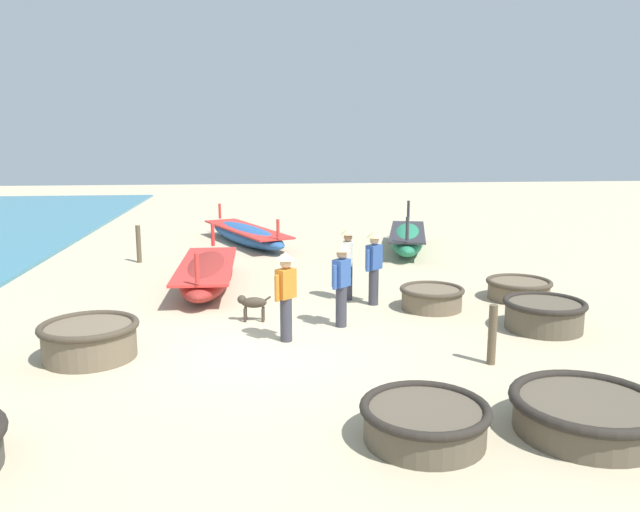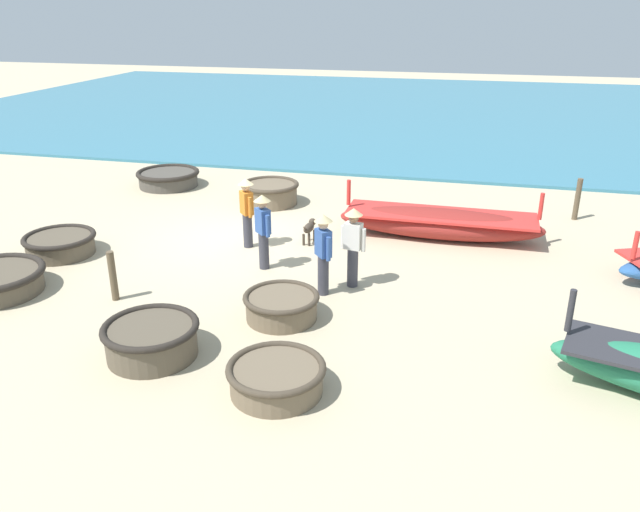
{
  "view_description": "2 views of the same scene",
  "coord_description": "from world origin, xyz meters",
  "px_view_note": "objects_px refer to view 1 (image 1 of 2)",
  "views": [
    {
      "loc": [
        -0.12,
        -10.5,
        3.7
      ],
      "look_at": [
        1.28,
        2.56,
        1.19
      ],
      "focal_mm": 35.0,
      "sensor_mm": 36.0,
      "label": 1
    },
    {
      "loc": [
        13.45,
        5.49,
        5.42
      ],
      "look_at": [
        2.36,
        2.75,
        0.74
      ],
      "focal_mm": 35.0,
      "sensor_mm": 36.0,
      "label": 2
    }
  ],
  "objects_px": {
    "dog": "(252,303)",
    "fisherman_with_hat": "(348,259)",
    "coracle_upturned": "(89,339)",
    "long_boat_red_hull": "(246,234)",
    "mooring_post_inland": "(492,335)",
    "fisherman_crouching": "(286,291)",
    "fisherman_by_coracle": "(341,279)",
    "coracle_tilted": "(425,421)",
    "fisherman_standing_right": "(374,263)",
    "long_boat_blue_hull": "(207,273)",
    "coracle_center": "(519,288)",
    "mooring_post_shoreline": "(139,244)",
    "long_boat_ochre_hull": "(407,238)",
    "coracle_front_left": "(432,297)",
    "coracle_front_right": "(544,314)",
    "coracle_nearest": "(587,412)"
  },
  "relations": [
    {
      "from": "dog",
      "to": "coracle_upturned",
      "type": "bearing_deg",
      "value": -145.39
    },
    {
      "from": "fisherman_crouching",
      "to": "dog",
      "type": "relative_size",
      "value": 2.44
    },
    {
      "from": "coracle_front_left",
      "to": "mooring_post_inland",
      "type": "distance_m",
      "value": 3.4
    },
    {
      "from": "mooring_post_inland",
      "to": "fisherman_by_coracle",
      "type": "bearing_deg",
      "value": 133.08
    },
    {
      "from": "long_boat_blue_hull",
      "to": "fisherman_standing_right",
      "type": "relative_size",
      "value": 3.0
    },
    {
      "from": "coracle_nearest",
      "to": "long_boat_ochre_hull",
      "type": "xyz_separation_m",
      "value": [
        0.9,
        12.99,
        0.13
      ]
    },
    {
      "from": "long_boat_blue_hull",
      "to": "fisherman_by_coracle",
      "type": "bearing_deg",
      "value": -51.21
    },
    {
      "from": "coracle_front_left",
      "to": "fisherman_standing_right",
      "type": "height_order",
      "value": "fisherman_standing_right"
    },
    {
      "from": "long_boat_blue_hull",
      "to": "dog",
      "type": "height_order",
      "value": "long_boat_blue_hull"
    },
    {
      "from": "coracle_front_left",
      "to": "mooring_post_shoreline",
      "type": "height_order",
      "value": "mooring_post_shoreline"
    },
    {
      "from": "coracle_upturned",
      "to": "coracle_front_left",
      "type": "distance_m",
      "value": 7.06
    },
    {
      "from": "fisherman_with_hat",
      "to": "mooring_post_inland",
      "type": "xyz_separation_m",
      "value": [
        1.74,
        -4.38,
        -0.45
      ]
    },
    {
      "from": "coracle_upturned",
      "to": "long_boat_red_hull",
      "type": "height_order",
      "value": "long_boat_red_hull"
    },
    {
      "from": "fisherman_by_coracle",
      "to": "fisherman_with_hat",
      "type": "relative_size",
      "value": 1.0
    },
    {
      "from": "long_boat_blue_hull",
      "to": "fisherman_with_hat",
      "type": "relative_size",
      "value": 3.0
    },
    {
      "from": "dog",
      "to": "mooring_post_shoreline",
      "type": "bearing_deg",
      "value": 117.55
    },
    {
      "from": "coracle_nearest",
      "to": "mooring_post_inland",
      "type": "bearing_deg",
      "value": 96.57
    },
    {
      "from": "long_boat_red_hull",
      "to": "fisherman_with_hat",
      "type": "bearing_deg",
      "value": -73.23
    },
    {
      "from": "coracle_tilted",
      "to": "fisherman_standing_right",
      "type": "xyz_separation_m",
      "value": [
        0.59,
        6.37,
        0.69
      ]
    },
    {
      "from": "fisherman_crouching",
      "to": "fisherman_by_coracle",
      "type": "bearing_deg",
      "value": 34.66
    },
    {
      "from": "dog",
      "to": "fisherman_with_hat",
      "type": "bearing_deg",
      "value": 34.11
    },
    {
      "from": "fisherman_standing_right",
      "to": "mooring_post_shoreline",
      "type": "xyz_separation_m",
      "value": [
        -6.07,
        5.46,
        -0.4
      ]
    },
    {
      "from": "coracle_tilted",
      "to": "long_boat_ochre_hull",
      "type": "height_order",
      "value": "long_boat_ochre_hull"
    },
    {
      "from": "coracle_upturned",
      "to": "fisherman_standing_right",
      "type": "xyz_separation_m",
      "value": [
        5.45,
        2.89,
        0.62
      ]
    },
    {
      "from": "long_boat_red_hull",
      "to": "fisherman_by_coracle",
      "type": "bearing_deg",
      "value": -78.91
    },
    {
      "from": "coracle_center",
      "to": "dog",
      "type": "relative_size",
      "value": 2.18
    },
    {
      "from": "long_boat_ochre_hull",
      "to": "mooring_post_inland",
      "type": "relative_size",
      "value": 5.22
    },
    {
      "from": "coracle_front_right",
      "to": "long_boat_red_hull",
      "type": "relative_size",
      "value": 0.27
    },
    {
      "from": "coracle_front_left",
      "to": "long_boat_red_hull",
      "type": "xyz_separation_m",
      "value": [
        -4.11,
        8.96,
        0.08
      ]
    },
    {
      "from": "long_boat_ochre_hull",
      "to": "dog",
      "type": "distance_m",
      "value": 9.17
    },
    {
      "from": "coracle_upturned",
      "to": "fisherman_crouching",
      "type": "distance_m",
      "value": 3.46
    },
    {
      "from": "coracle_tilted",
      "to": "long_boat_ochre_hull",
      "type": "xyz_separation_m",
      "value": [
        3.01,
        12.98,
        0.14
      ]
    },
    {
      "from": "coracle_center",
      "to": "fisherman_by_coracle",
      "type": "relative_size",
      "value": 0.9
    },
    {
      "from": "coracle_front_right",
      "to": "fisherman_with_hat",
      "type": "bearing_deg",
      "value": 142.46
    },
    {
      "from": "fisherman_by_coracle",
      "to": "mooring_post_inland",
      "type": "bearing_deg",
      "value": -46.92
    },
    {
      "from": "long_boat_red_hull",
      "to": "long_boat_ochre_hull",
      "type": "xyz_separation_m",
      "value": [
        5.33,
        -1.85,
        0.06
      ]
    },
    {
      "from": "dog",
      "to": "long_boat_ochre_hull",
      "type": "bearing_deg",
      "value": 56.05
    },
    {
      "from": "coracle_tilted",
      "to": "mooring_post_shoreline",
      "type": "bearing_deg",
      "value": 114.88
    },
    {
      "from": "coracle_center",
      "to": "fisherman_standing_right",
      "type": "distance_m",
      "value": 3.52
    },
    {
      "from": "coracle_upturned",
      "to": "dog",
      "type": "distance_m",
      "value": 3.33
    },
    {
      "from": "coracle_tilted",
      "to": "fisherman_crouching",
      "type": "xyz_separation_m",
      "value": [
        -1.49,
        4.03,
        0.69
      ]
    },
    {
      "from": "fisherman_crouching",
      "to": "fisherman_standing_right",
      "type": "bearing_deg",
      "value": 48.31
    },
    {
      "from": "long_boat_red_hull",
      "to": "coracle_center",
      "type": "bearing_deg",
      "value": -52.7
    },
    {
      "from": "coracle_tilted",
      "to": "long_boat_red_hull",
      "type": "xyz_separation_m",
      "value": [
        -2.33,
        14.83,
        0.08
      ]
    },
    {
      "from": "coracle_tilted",
      "to": "dog",
      "type": "bearing_deg",
      "value": 111.52
    },
    {
      "from": "coracle_tilted",
      "to": "dog",
      "type": "relative_size",
      "value": 2.37
    },
    {
      "from": "coracle_upturned",
      "to": "long_boat_red_hull",
      "type": "relative_size",
      "value": 0.28
    },
    {
      "from": "mooring_post_inland",
      "to": "dog",
      "type": "bearing_deg",
      "value": 143.69
    },
    {
      "from": "coracle_nearest",
      "to": "coracle_front_left",
      "type": "bearing_deg",
      "value": 93.12
    },
    {
      "from": "coracle_front_left",
      "to": "long_boat_blue_hull",
      "type": "relative_size",
      "value": 0.28
    }
  ]
}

